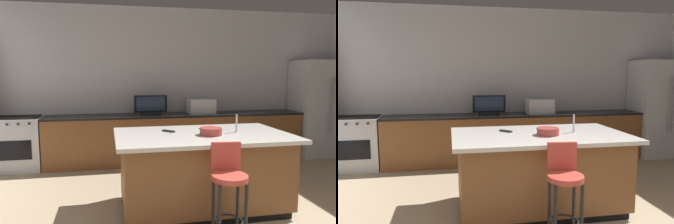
{
  "view_description": "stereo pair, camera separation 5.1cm",
  "coord_description": "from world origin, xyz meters",
  "views": [
    {
      "loc": [
        -1.37,
        -1.53,
        1.63
      ],
      "look_at": [
        -0.47,
        3.1,
        1.05
      ],
      "focal_mm": 33.24,
      "sensor_mm": 36.0,
      "label": 1
    },
    {
      "loc": [
        -1.32,
        -1.54,
        1.63
      ],
      "look_at": [
        -0.47,
        3.1,
        1.05
      ],
      "focal_mm": 33.24,
      "sensor_mm": 36.0,
      "label": 2
    }
  ],
  "objects": [
    {
      "name": "kitchen_island",
      "position": [
        -0.27,
        1.97,
        0.47
      ],
      "size": [
        2.07,
        1.22,
        0.92
      ],
      "color": "black",
      "rests_on": "ground_plane"
    },
    {
      "name": "refrigerator",
      "position": [
        2.77,
        3.99,
        0.95
      ],
      "size": [
        0.95,
        0.76,
        1.9
      ],
      "color": "#B7BABF",
      "rests_on": "ground_plane"
    },
    {
      "name": "fruit_bowl",
      "position": [
        -0.2,
        1.86,
        0.96
      ],
      "size": [
        0.26,
        0.26,
        0.09
      ],
      "primitive_type": "cylinder",
      "color": "#993833",
      "rests_on": "kitchen_island"
    },
    {
      "name": "microwave",
      "position": [
        0.34,
        4.05,
        1.03
      ],
      "size": [
        0.48,
        0.36,
        0.27
      ],
      "primitive_type": "cube",
      "color": "#B7BABF",
      "rests_on": "counter_back"
    },
    {
      "name": "bar_stool_center",
      "position": [
        -0.27,
        1.14,
        0.58
      ],
      "size": [
        0.34,
        0.35,
        0.97
      ],
      "rotation": [
        0.0,
        0.0,
        -0.1
      ],
      "color": "#B23D33",
      "rests_on": "ground_plane"
    },
    {
      "name": "cell_phone",
      "position": [
        -0.16,
        2.23,
        0.93
      ],
      "size": [
        0.12,
        0.17,
        0.01
      ],
      "primitive_type": "cube",
      "rotation": [
        0.0,
        0.0,
        0.38
      ],
      "color": "black",
      "rests_on": "kitchen_island"
    },
    {
      "name": "sink_faucet_island",
      "position": [
        0.16,
        1.97,
        1.03
      ],
      "size": [
        0.02,
        0.02,
        0.22
      ],
      "primitive_type": "cylinder",
      "color": "#B2B2B7",
      "rests_on": "kitchen_island"
    },
    {
      "name": "counter_back",
      "position": [
        -0.1,
        4.05,
        0.45
      ],
      "size": [
        4.78,
        0.62,
        0.89
      ],
      "color": "brown",
      "rests_on": "ground_plane"
    },
    {
      "name": "range_oven",
      "position": [
        -2.87,
        4.04,
        0.45
      ],
      "size": [
        0.75,
        0.63,
        0.91
      ],
      "color": "#B7BABF",
      "rests_on": "ground_plane"
    },
    {
      "name": "tv_remote",
      "position": [
        -0.65,
        2.15,
        0.93
      ],
      "size": [
        0.15,
        0.15,
        0.02
      ],
      "primitive_type": "cube",
      "rotation": [
        0.0,
        0.0,
        0.75
      ],
      "color": "black",
      "rests_on": "kitchen_island"
    },
    {
      "name": "tv_monitor",
      "position": [
        -0.61,
        3.99,
        1.06
      ],
      "size": [
        0.59,
        0.16,
        0.35
      ],
      "color": "black",
      "rests_on": "counter_back"
    },
    {
      "name": "sink_faucet_back",
      "position": [
        -0.21,
        4.15,
        1.01
      ],
      "size": [
        0.02,
        0.02,
        0.24
      ],
      "primitive_type": "cylinder",
      "color": "#B2B2B7",
      "rests_on": "counter_back"
    },
    {
      "name": "wall_back",
      "position": [
        0.0,
        4.43,
        1.43
      ],
      "size": [
        7.11,
        0.12,
        2.87
      ],
      "primitive_type": "cube",
      "color": "#BCBCC1",
      "rests_on": "ground_plane"
    }
  ]
}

